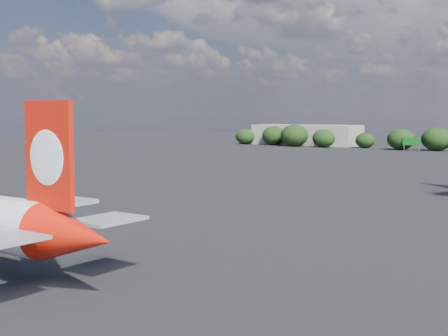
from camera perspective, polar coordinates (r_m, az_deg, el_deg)
The scene contains 3 objects.
ground at distance 104.67m, azimuth 7.39°, elevation -2.00°, with size 500.00×500.00×0.00m, color black.
terminal_building at distance 251.18m, azimuth 7.56°, elevation 3.02°, with size 42.00×16.00×8.00m.
highway_sign at distance 218.90m, azimuth 16.77°, elevation 2.32°, with size 6.00×0.30×4.50m.
Camera 1 is at (46.21, -33.04, 12.82)m, focal length 50.00 mm.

